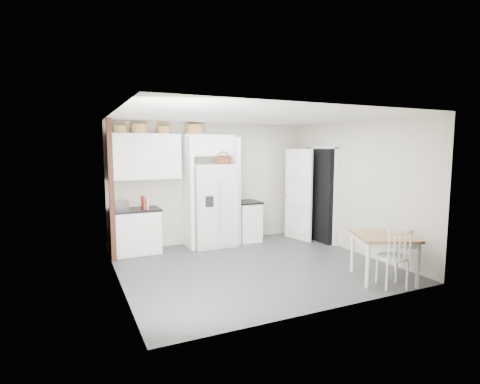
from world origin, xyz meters
name	(u,v)px	position (x,y,z in m)	size (l,w,h in m)	color
floor	(254,266)	(0.00, 0.00, 0.00)	(4.50, 4.50, 0.00)	#222328
ceiling	(255,116)	(0.00, 0.00, 2.60)	(4.50, 4.50, 0.00)	white
wall_back	(213,183)	(0.00, 2.00, 1.30)	(4.50, 4.50, 0.00)	#BBB7AD
wall_left	(118,201)	(-2.25, 0.00, 1.30)	(4.00, 4.00, 0.00)	#BBB7AD
wall_right	(356,187)	(2.25, 0.00, 1.30)	(4.00, 4.00, 0.00)	#BBB7AD
refrigerator	(212,205)	(-0.15, 1.65, 0.87)	(0.90, 0.72, 1.73)	silver
base_cab_left	(135,232)	(-1.75, 1.70, 0.42)	(0.92, 0.58, 0.85)	white
base_cab_right	(247,222)	(0.70, 1.70, 0.43)	(0.49, 0.58, 0.85)	white
dining_table	(383,257)	(1.55, -1.45, 0.36)	(0.87, 0.87, 0.72)	brown
windsor_chair	(392,257)	(1.42, -1.75, 0.46)	(0.45, 0.41, 0.91)	white
counter_left	(135,210)	(-1.75, 1.70, 0.87)	(0.95, 0.62, 0.04)	black
counter_right	(247,202)	(0.70, 1.70, 0.87)	(0.52, 0.62, 0.04)	black
toaster	(121,205)	(-2.01, 1.70, 0.98)	(0.27, 0.15, 0.18)	silver
cookbook_red	(143,203)	(-1.59, 1.62, 1.02)	(0.04, 0.17, 0.26)	maroon
cookbook_cream	(147,203)	(-1.52, 1.62, 1.00)	(0.03, 0.14, 0.22)	#F8E3C7
basket_upper_a	(120,129)	(-1.95, 1.83, 2.42)	(0.26, 0.26, 0.15)	#986C3F
basket_upper_b	(139,129)	(-1.59, 1.83, 2.44)	(0.31, 0.31, 0.18)	#986C3F
basket_upper_c	(164,130)	(-1.11, 1.83, 2.43)	(0.26, 0.26, 0.15)	#986C3F
basket_bridge_a	(194,129)	(-0.46, 1.83, 2.45)	(0.36, 0.36, 0.20)	#986C3F
basket_fridge_b	(223,161)	(0.07, 1.55, 1.80)	(0.27, 0.27, 0.14)	#531C16
upper_cabinet	(145,157)	(-1.50, 1.83, 1.90)	(1.40, 0.34, 0.90)	white
bridge_cabinet	(209,145)	(-0.15, 1.83, 2.12)	(1.12, 0.34, 0.45)	white
fridge_panel_left	(188,193)	(-0.66, 1.70, 1.15)	(0.08, 0.60, 2.30)	white
fridge_panel_right	(233,190)	(0.36, 1.70, 1.15)	(0.08, 0.60, 2.30)	white
trim_post	(111,191)	(-2.20, 1.35, 1.30)	(0.09, 0.09, 2.60)	black
doorway_void	(320,195)	(2.16, 1.00, 1.02)	(0.18, 0.85, 2.05)	black
door_slab	(298,195)	(1.80, 1.33, 1.02)	(0.80, 0.04, 2.05)	white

